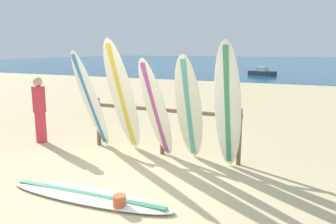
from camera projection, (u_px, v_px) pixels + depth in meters
name	position (u px, v px, depth m)	size (l,w,h in m)	color
ground_plane	(97.00, 188.00, 5.27)	(120.00, 120.00, 0.00)	#CCB784
ocean_water	(298.00, 62.00, 57.19)	(120.00, 80.00, 0.01)	navy
surfboard_rack	(162.00, 120.00, 6.86)	(3.34, 0.09, 1.10)	brown
surfboard_leaning_far_left	(91.00, 101.00, 7.11)	(0.67, 0.99, 2.19)	white
surfboard_leaning_left	(122.00, 97.00, 6.83)	(0.63, 1.00, 2.41)	white
surfboard_leaning_center_left	(156.00, 110.00, 6.43)	(0.68, 0.97, 2.05)	white
surfboard_leaning_center	(189.00, 109.00, 6.28)	(0.54, 0.87, 2.12)	silver
surfboard_leaning_center_right	(228.00, 107.00, 5.83)	(0.49, 0.66, 2.36)	white
surfboard_lying_on_sand	(87.00, 196.00, 4.91)	(2.82, 0.65, 0.08)	white
beachgoer_standing	(39.00, 107.00, 7.70)	(0.27, 0.21, 1.55)	#D8333F
small_boat_offshore	(262.00, 72.00, 28.03)	(2.45, 1.81, 0.71)	#333842
sand_bucket	(119.00, 202.00, 4.55)	(0.18, 0.18, 0.21)	#CC5933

